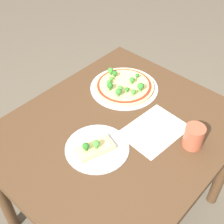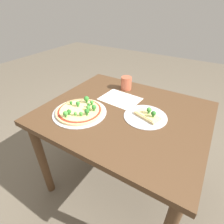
{
  "view_description": "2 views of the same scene",
  "coord_description": "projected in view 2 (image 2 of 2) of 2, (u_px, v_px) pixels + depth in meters",
  "views": [
    {
      "loc": [
        -0.73,
        -0.63,
        1.74
      ],
      "look_at": [
        0.05,
        0.08,
        0.75
      ],
      "focal_mm": 50.0,
      "sensor_mm": 36.0,
      "label": 1
    },
    {
      "loc": [
        -0.43,
        0.86,
        1.36
      ],
      "look_at": [
        0.05,
        0.08,
        0.75
      ],
      "focal_mm": 28.0,
      "sensor_mm": 36.0,
      "label": 2
    }
  ],
  "objects": [
    {
      "name": "ground_plane",
      "position": [
        121.0,
        179.0,
        1.56
      ],
      "size": [
        8.0,
        8.0,
        0.0
      ],
      "primitive_type": "plane",
      "color": "brown"
    },
    {
      "name": "pizza_tray_slice",
      "position": [
        147.0,
        116.0,
        1.09
      ],
      "size": [
        0.27,
        0.27,
        0.07
      ],
      "color": "#B7B7BC",
      "rests_on": "dining_table"
    },
    {
      "name": "drinking_cup",
      "position": [
        126.0,
        83.0,
        1.39
      ],
      "size": [
        0.08,
        0.08,
        0.1
      ],
      "primitive_type": "cylinder",
      "color": "#AD5138",
      "rests_on": "dining_table"
    },
    {
      "name": "paper_menu",
      "position": [
        120.0,
        99.0,
        1.28
      ],
      "size": [
        0.29,
        0.23,
        0.0
      ],
      "primitive_type": "cube",
      "rotation": [
        0.0,
        0.0,
        -0.08
      ],
      "color": "white",
      "rests_on": "dining_table"
    },
    {
      "name": "pizza_tray_whole",
      "position": [
        80.0,
        111.0,
        1.13
      ],
      "size": [
        0.35,
        0.35,
        0.07
      ],
      "color": "#B7B7BC",
      "rests_on": "dining_table"
    },
    {
      "name": "dining_table",
      "position": [
        124.0,
        123.0,
        1.21
      ],
      "size": [
        1.05,
        0.89,
        0.73
      ],
      "color": "#4C331E",
      "rests_on": "ground_plane"
    }
  ]
}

